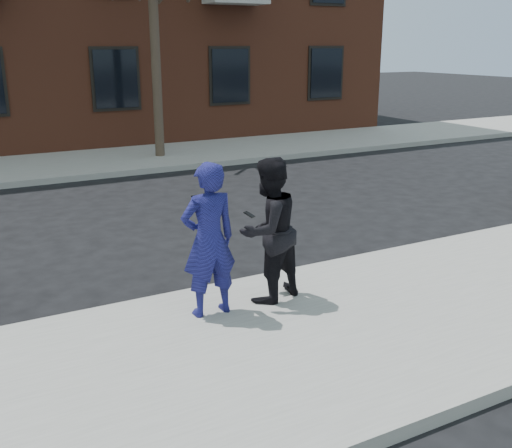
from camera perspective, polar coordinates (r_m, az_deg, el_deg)
ground at (r=6.23m, az=-14.34°, el=-14.98°), size 100.00×100.00×0.00m
near_sidewalk at (r=5.98m, az=-13.77°, el=-15.54°), size 50.00×3.50×0.15m
near_curb at (r=7.54m, az=-17.37°, el=-8.72°), size 50.00×0.10×0.15m
man_hoodie at (r=6.89m, az=-4.53°, el=-1.53°), size 0.67×0.51×1.83m
man_peacoat at (r=7.29m, az=1.20°, el=-0.60°), size 1.03×0.90×1.79m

